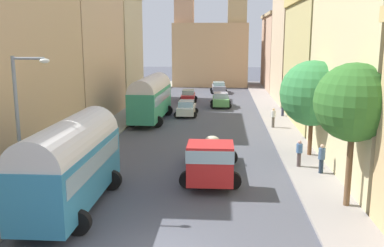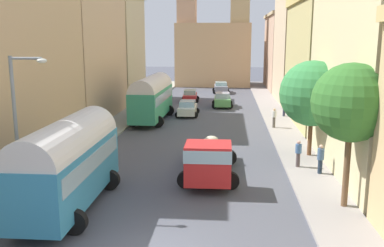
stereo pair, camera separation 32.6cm
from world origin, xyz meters
TOP-DOWN VIEW (x-y plane):
  - ground_plane at (0.00, 27.00)m, footprint 154.00×154.00m
  - sidewalk_left at (-7.25, 27.00)m, footprint 2.50×70.00m
  - sidewalk_right at (7.25, 27.00)m, footprint 2.50×70.00m
  - building_left_1 at (-11.41, 11.83)m, footprint 5.82×12.97m
  - building_left_2 at (-11.22, 25.26)m, footprint 5.98×13.47m
  - building_left_3 at (-11.34, 37.56)m, footprint 6.25×10.02m
  - building_right_2 at (10.65, 25.11)m, footprint 4.74×13.32m
  - building_right_3 at (10.95, 38.54)m, footprint 5.39×11.86m
  - building_right_4 at (11.11, 52.27)m, footprint 5.74×14.90m
  - distant_church at (0.00, 56.59)m, footprint 11.95×7.94m
  - parked_bus_0 at (-4.41, 4.00)m, footprint 3.27×8.14m
  - parked_bus_1 at (-4.47, 24.97)m, footprint 3.35×9.59m
  - cargo_truck_0 at (1.65, 8.29)m, footprint 3.24×7.32m
  - car_0 at (1.94, 33.91)m, footprint 2.46×4.24m
  - car_1 at (1.53, 46.62)m, footprint 2.55×4.43m
  - car_2 at (-1.42, 27.88)m, footprint 2.31×4.11m
  - car_3 at (-2.04, 37.37)m, footprint 2.25×4.02m
  - pedestrian_0 at (7.79, 9.68)m, footprint 0.48×0.48m
  - pedestrian_1 at (8.05, 27.73)m, footprint 0.47×0.47m
  - pedestrian_2 at (6.76, 10.86)m, footprint 0.51×0.51m
  - pedestrian_3 at (6.51, 22.14)m, footprint 0.52×0.52m
  - streetlamp_near at (-6.29, 3.64)m, footprint 1.66×0.28m
  - roadside_tree_0 at (7.90, 5.00)m, footprint 3.43×3.43m
  - roadside_tree_1 at (7.90, 13.54)m, footprint 4.15×4.15m

SIDE VIEW (x-z plane):
  - ground_plane at x=0.00m, z-range 0.00..0.00m
  - sidewalk_left at x=-7.25m, z-range 0.00..0.14m
  - sidewalk_right at x=7.25m, z-range 0.00..0.14m
  - car_3 at x=-2.04m, z-range 0.00..1.50m
  - car_2 at x=-1.42m, z-range 0.01..1.52m
  - car_1 at x=1.53m, z-range 0.02..1.57m
  - car_0 at x=1.94m, z-range 0.00..1.60m
  - pedestrian_2 at x=6.76m, z-range 0.12..1.84m
  - pedestrian_0 at x=7.79m, z-range 0.12..1.92m
  - pedestrian_3 at x=6.51m, z-range 0.13..1.93m
  - pedestrian_1 at x=8.05m, z-range 0.13..1.98m
  - cargo_truck_0 at x=1.65m, z-range 0.03..2.47m
  - parked_bus_0 at x=-4.41m, z-range 0.22..4.30m
  - parked_bus_1 at x=-4.47m, z-range 0.24..4.44m
  - streetlamp_near at x=-6.29m, z-range 0.63..7.46m
  - roadside_tree_1 at x=7.90m, z-range 1.03..7.27m
  - roadside_tree_0 at x=7.90m, z-range 1.54..8.10m
  - building_right_4 at x=11.11m, z-range 0.02..11.31m
  - building_right_2 at x=10.65m, z-range 0.04..11.47m
  - building_left_1 at x=-11.41m, z-range 0.00..12.52m
  - distant_church at x=0.00m, z-range -3.13..15.67m
  - building_left_3 at x=-11.34m, z-range 0.02..12.95m
  - building_left_2 at x=-11.22m, z-range 0.03..13.86m
  - building_right_3 at x=10.95m, z-range 0.04..14.68m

